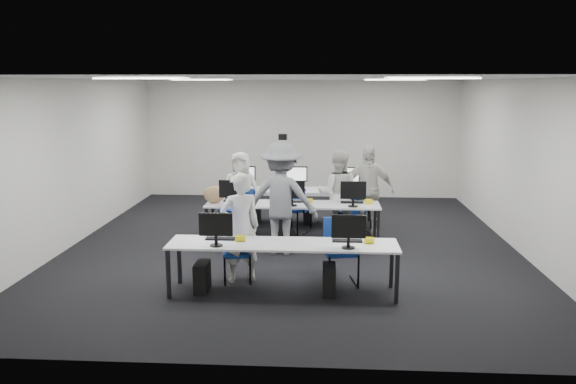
# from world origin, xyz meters

# --- Properties ---
(room) EXTENTS (9.00, 9.02, 3.00)m
(room) POSITION_xyz_m (0.00, 0.00, 1.50)
(room) COLOR black
(room) RESTS_ON ground
(ceiling_panels) EXTENTS (5.20, 4.60, 0.02)m
(ceiling_panels) POSITION_xyz_m (0.00, 0.00, 2.98)
(ceiling_panels) COLOR white
(ceiling_panels) RESTS_ON room
(desk_front) EXTENTS (3.20, 0.70, 0.73)m
(desk_front) POSITION_xyz_m (0.00, -2.40, 0.68)
(desk_front) COLOR silver
(desk_front) RESTS_ON ground
(desk_mid) EXTENTS (3.20, 0.70, 0.73)m
(desk_mid) POSITION_xyz_m (0.00, 0.20, 0.68)
(desk_mid) COLOR silver
(desk_mid) RESTS_ON ground
(desk_back) EXTENTS (3.20, 0.70, 0.73)m
(desk_back) POSITION_xyz_m (0.00, 1.60, 0.68)
(desk_back) COLOR silver
(desk_back) RESTS_ON ground
(equipment_front) EXTENTS (2.51, 0.41, 1.19)m
(equipment_front) POSITION_xyz_m (-0.19, -2.42, 0.36)
(equipment_front) COLOR #0D20B3
(equipment_front) RESTS_ON desk_front
(equipment_mid) EXTENTS (2.91, 0.41, 1.19)m
(equipment_mid) POSITION_xyz_m (-0.19, 0.18, 0.36)
(equipment_mid) COLOR white
(equipment_mid) RESTS_ON desk_mid
(equipment_back) EXTENTS (2.91, 0.41, 1.19)m
(equipment_back) POSITION_xyz_m (0.19, 1.62, 0.36)
(equipment_back) COLOR white
(equipment_back) RESTS_ON desk_back
(chair_0) EXTENTS (0.48, 0.51, 0.83)m
(chair_0) POSITION_xyz_m (-0.72, -1.92, 0.26)
(chair_0) COLOR navy
(chair_0) RESTS_ON ground
(chair_1) EXTENTS (0.55, 0.59, 0.96)m
(chair_1) POSITION_xyz_m (0.82, -1.95, 0.30)
(chair_1) COLOR navy
(chair_1) RESTS_ON ground
(chair_2) EXTENTS (0.59, 0.61, 0.90)m
(chair_2) POSITION_xyz_m (-1.19, 0.79, 0.28)
(chair_2) COLOR navy
(chair_2) RESTS_ON ground
(chair_3) EXTENTS (0.54, 0.57, 0.93)m
(chair_3) POSITION_xyz_m (-0.17, 0.82, 0.29)
(chair_3) COLOR navy
(chair_3) RESTS_ON ground
(chair_4) EXTENTS (0.49, 0.52, 0.83)m
(chair_4) POSITION_xyz_m (1.05, 0.64, 0.26)
(chair_4) COLOR navy
(chair_4) RESTS_ON ground
(chair_5) EXTENTS (0.52, 0.55, 0.85)m
(chair_5) POSITION_xyz_m (-1.04, 1.09, 0.27)
(chair_5) COLOR navy
(chair_5) RESTS_ON ground
(chair_6) EXTENTS (0.57, 0.60, 0.92)m
(chair_6) POSITION_xyz_m (0.06, 0.95, 0.29)
(chair_6) COLOR navy
(chair_6) RESTS_ON ground
(chair_7) EXTENTS (0.55, 0.57, 0.86)m
(chair_7) POSITION_xyz_m (1.22, 1.07, 0.27)
(chair_7) COLOR navy
(chair_7) RESTS_ON ground
(handbag) EXTENTS (0.40, 0.26, 0.33)m
(handbag) POSITION_xyz_m (-1.45, 0.17, 0.89)
(handbag) COLOR #876145
(handbag) RESTS_ON desk_mid
(student_0) EXTENTS (0.71, 0.60, 1.65)m
(student_0) POSITION_xyz_m (-0.66, -1.94, 0.83)
(student_0) COLOR #B9B7AE
(student_0) RESTS_ON ground
(student_1) EXTENTS (0.84, 0.67, 1.66)m
(student_1) POSITION_xyz_m (0.85, 0.75, 0.83)
(student_1) COLOR #B9B7AE
(student_1) RESTS_ON ground
(student_2) EXTENTS (0.81, 0.56, 1.58)m
(student_2) POSITION_xyz_m (-1.08, 1.05, 0.79)
(student_2) COLOR #B9B7AE
(student_2) RESTS_ON ground
(student_3) EXTENTS (1.04, 0.45, 1.75)m
(student_3) POSITION_xyz_m (1.42, 0.88, 0.88)
(student_3) COLOR #B9B7AE
(student_3) RESTS_ON ground
(photographer) EXTENTS (1.32, 0.83, 1.95)m
(photographer) POSITION_xyz_m (-0.16, -0.50, 0.97)
(photographer) COLOR gray
(photographer) RESTS_ON ground
(dslr_camera) EXTENTS (0.16, 0.19, 0.10)m
(dslr_camera) POSITION_xyz_m (-0.14, -0.32, 2.01)
(dslr_camera) COLOR black
(dslr_camera) RESTS_ON photographer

